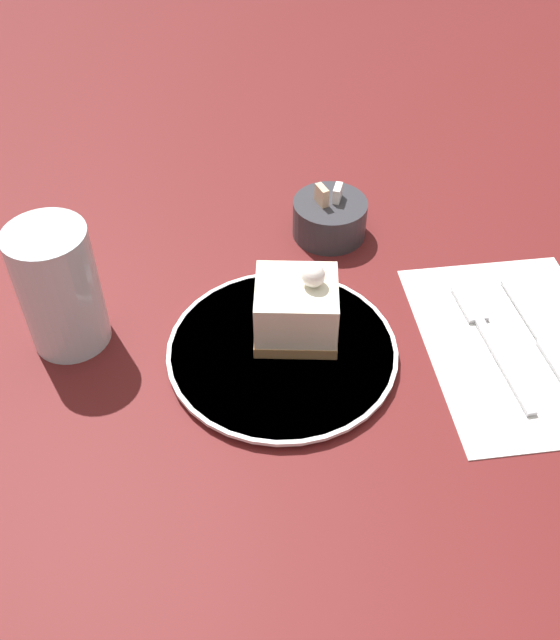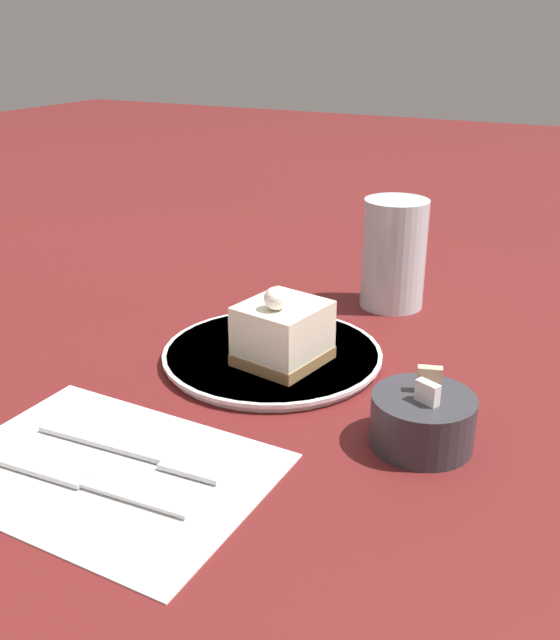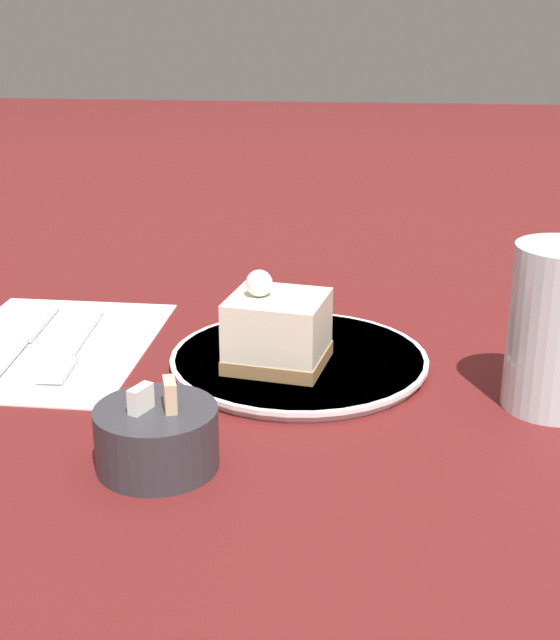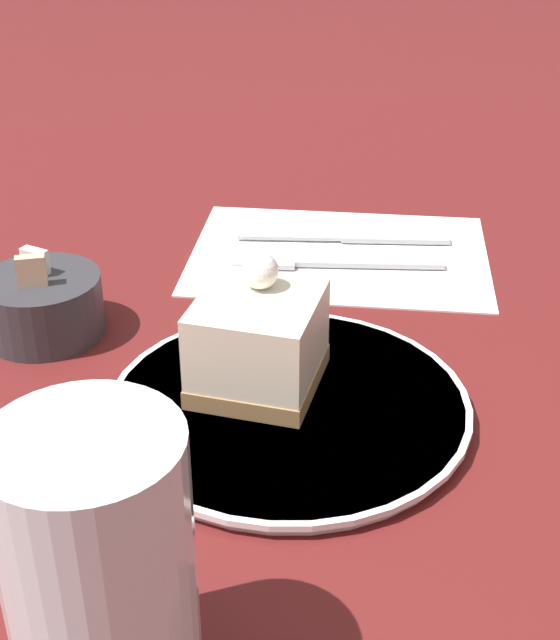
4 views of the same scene
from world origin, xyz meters
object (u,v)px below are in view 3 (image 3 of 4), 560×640
Objects in this scene: knife at (30,334)px; sugar_bowl at (157,437)px; plate at (299,360)px; drinking_glass at (558,328)px; cake_slice at (277,328)px; fork at (72,350)px.

knife is 2.21× the size of sugar_bowl.
plate is 1.20× the size of knife.
sugar_bowl is 0.32m from drinking_glass.
drinking_glass is (-0.22, 0.04, 0.02)m from cake_slice.
cake_slice is 0.52× the size of fork.
fork is at bearing 2.97° from cake_slice.
knife is (0.05, -0.03, 0.00)m from fork.
cake_slice is 1.07× the size of sugar_bowl.
sugar_bowl is at bearing 125.17° from knife.
knife is at bearing -51.68° from sugar_bowl.
sugar_bowl is at bearing 120.17° from fork.
fork is 0.23m from sugar_bowl.
cake_slice is 0.20m from fork.
fork is 0.93× the size of knife.
sugar_bowl is (0.07, 0.17, -0.02)m from cake_slice.
plate reaches higher than fork.
fork is at bearing -1.57° from plate.
fork is at bearing 143.37° from knife.
fork is 2.05× the size of sugar_bowl.
cake_slice is 0.23m from drinking_glass.
cake_slice is at bearing 163.42° from knife.
drinking_glass reaches higher than cake_slice.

